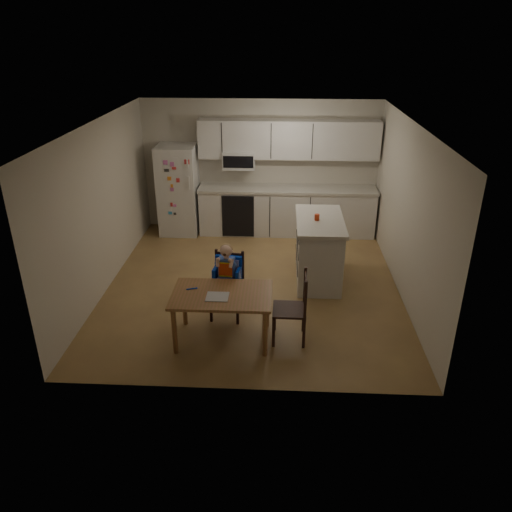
{
  "coord_description": "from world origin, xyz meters",
  "views": [
    {
      "loc": [
        0.41,
        -6.94,
        3.72
      ],
      "look_at": [
        0.1,
        -0.92,
        0.92
      ],
      "focal_mm": 35.0,
      "sensor_mm": 36.0,
      "label": 1
    }
  ],
  "objects_px": {
    "refrigerator": "(179,190)",
    "red_cup": "(317,217)",
    "dining_table": "(222,300)",
    "chair_side": "(297,303)",
    "chair_booster": "(227,272)",
    "kitchen_island": "(318,249)"
  },
  "relations": [
    {
      "from": "red_cup",
      "to": "chair_side",
      "type": "bearing_deg",
      "value": -100.72
    },
    {
      "from": "red_cup",
      "to": "chair_side",
      "type": "distance_m",
      "value": 1.8
    },
    {
      "from": "refrigerator",
      "to": "red_cup",
      "type": "xyz_separation_m",
      "value": [
        2.52,
        -1.93,
        0.22
      ]
    },
    {
      "from": "red_cup",
      "to": "chair_booster",
      "type": "xyz_separation_m",
      "value": [
        -1.26,
        -1.12,
        -0.41
      ]
    },
    {
      "from": "refrigerator",
      "to": "red_cup",
      "type": "relative_size",
      "value": 18.12
    },
    {
      "from": "chair_booster",
      "to": "red_cup",
      "type": "bearing_deg",
      "value": 49.18
    },
    {
      "from": "kitchen_island",
      "to": "chair_booster",
      "type": "bearing_deg",
      "value": -138.59
    },
    {
      "from": "dining_table",
      "to": "chair_booster",
      "type": "xyz_separation_m",
      "value": [
        0.01,
        0.62,
        0.08
      ]
    },
    {
      "from": "refrigerator",
      "to": "chair_side",
      "type": "bearing_deg",
      "value": -58.79
    },
    {
      "from": "refrigerator",
      "to": "red_cup",
      "type": "height_order",
      "value": "refrigerator"
    },
    {
      "from": "refrigerator",
      "to": "chair_side",
      "type": "distance_m",
      "value": 4.25
    },
    {
      "from": "kitchen_island",
      "to": "chair_side",
      "type": "bearing_deg",
      "value": -102.25
    },
    {
      "from": "refrigerator",
      "to": "chair_side",
      "type": "relative_size",
      "value": 1.79
    },
    {
      "from": "refrigerator",
      "to": "kitchen_island",
      "type": "height_order",
      "value": "refrigerator"
    },
    {
      "from": "chair_booster",
      "to": "chair_side",
      "type": "height_order",
      "value": "chair_booster"
    },
    {
      "from": "chair_side",
      "to": "refrigerator",
      "type": "bearing_deg",
      "value": -147.7
    },
    {
      "from": "red_cup",
      "to": "dining_table",
      "type": "relative_size",
      "value": 0.07
    },
    {
      "from": "chair_booster",
      "to": "chair_side",
      "type": "distance_m",
      "value": 1.1
    },
    {
      "from": "chair_booster",
      "to": "kitchen_island",
      "type": "bearing_deg",
      "value": 48.85
    },
    {
      "from": "dining_table",
      "to": "chair_side",
      "type": "height_order",
      "value": "chair_side"
    },
    {
      "from": "dining_table",
      "to": "chair_booster",
      "type": "relative_size",
      "value": 1.15
    },
    {
      "from": "red_cup",
      "to": "dining_table",
      "type": "bearing_deg",
      "value": -126.04
    }
  ]
}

